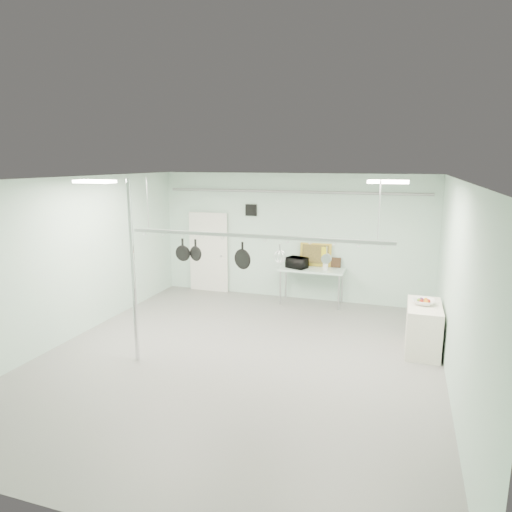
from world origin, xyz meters
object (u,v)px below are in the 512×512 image
(coffee_canister, at_px, (325,267))
(skillet_mid, at_px, (196,249))
(prep_table, at_px, (312,271))
(fruit_bowl, at_px, (424,302))
(microwave, at_px, (297,263))
(skillet_left, at_px, (183,249))
(chrome_pole, at_px, (133,273))
(pot_rack, at_px, (254,234))
(skillet_right, at_px, (242,256))
(side_cabinet, at_px, (423,328))

(coffee_canister, relative_size, skillet_mid, 0.46)
(prep_table, bearing_deg, fruit_bowl, -40.90)
(microwave, xyz_separation_m, skillet_left, (-1.44, -3.24, 0.84))
(chrome_pole, bearing_deg, fruit_bowl, 22.68)
(chrome_pole, xyz_separation_m, pot_rack, (1.90, 0.90, 0.63))
(prep_table, relative_size, skillet_right, 3.19)
(prep_table, relative_size, coffee_canister, 9.06)
(chrome_pole, bearing_deg, microwave, 64.87)
(chrome_pole, distance_m, prep_table, 4.85)
(fruit_bowl, bearing_deg, prep_table, 139.10)
(prep_table, bearing_deg, coffee_canister, -10.81)
(prep_table, relative_size, side_cabinet, 1.33)
(fruit_bowl, relative_size, skillet_mid, 1.04)
(skillet_right, bearing_deg, microwave, 106.15)
(side_cabinet, bearing_deg, chrome_pole, -157.59)
(pot_rack, bearing_deg, skillet_mid, 180.00)
(coffee_canister, height_order, fruit_bowl, coffee_canister)
(pot_rack, bearing_deg, fruit_bowl, 20.89)
(microwave, relative_size, coffee_canister, 2.77)
(coffee_canister, height_order, skillet_mid, skillet_mid)
(pot_rack, relative_size, fruit_bowl, 11.98)
(microwave, bearing_deg, fruit_bowl, 165.91)
(skillet_left, bearing_deg, fruit_bowl, 15.37)
(side_cabinet, height_order, skillet_left, skillet_left)
(pot_rack, distance_m, fruit_bowl, 3.38)
(chrome_pole, relative_size, skillet_mid, 8.35)
(fruit_bowl, bearing_deg, skillet_mid, -164.63)
(side_cabinet, relative_size, skillet_mid, 3.13)
(coffee_canister, bearing_deg, fruit_bowl, -44.22)
(chrome_pole, bearing_deg, skillet_right, 28.15)
(coffee_canister, bearing_deg, side_cabinet, -44.07)
(coffee_canister, bearing_deg, microwave, 179.67)
(fruit_bowl, height_order, skillet_mid, skillet_mid)
(prep_table, distance_m, skillet_mid, 3.79)
(pot_rack, height_order, skillet_mid, pot_rack)
(skillet_left, relative_size, skillet_mid, 1.08)
(prep_table, height_order, skillet_left, skillet_left)
(prep_table, relative_size, skillet_left, 3.86)
(skillet_mid, distance_m, skillet_right, 0.92)
(prep_table, distance_m, skillet_right, 3.50)
(chrome_pole, height_order, skillet_right, chrome_pole)
(skillet_mid, bearing_deg, fruit_bowl, 34.54)
(prep_table, bearing_deg, skillet_right, -100.60)
(microwave, bearing_deg, prep_table, -147.91)
(pot_rack, bearing_deg, side_cabinet, 20.45)
(fruit_bowl, bearing_deg, microwave, 143.62)
(skillet_mid, bearing_deg, chrome_pole, -111.15)
(side_cabinet, height_order, pot_rack, pot_rack)
(microwave, xyz_separation_m, skillet_right, (-0.26, -3.24, 0.79))
(side_cabinet, xyz_separation_m, pot_rack, (-2.95, -1.10, 1.78))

